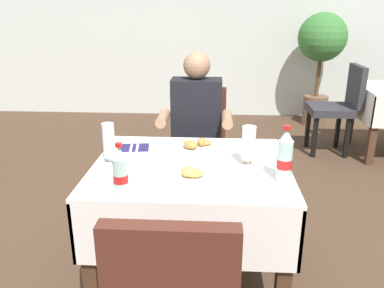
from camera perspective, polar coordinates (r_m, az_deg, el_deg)
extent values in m
plane|color=#473323|center=(2.55, -0.63, -18.10)|extent=(11.00, 11.00, 0.00)
cube|color=silver|center=(5.83, 2.09, 18.21)|extent=(11.00, 0.12, 2.86)
cube|color=white|center=(2.13, -0.16, -3.18)|extent=(1.05, 0.90, 0.02)
cube|color=white|center=(1.82, -1.06, -13.55)|extent=(1.05, 0.02, 0.32)
cube|color=white|center=(2.60, 0.45, -2.89)|extent=(1.05, 0.02, 0.32)
cube|color=white|center=(2.29, -13.33, -6.73)|extent=(0.02, 0.90, 0.32)
cube|color=white|center=(2.23, 13.37, -7.44)|extent=(0.02, 0.90, 0.32)
cube|color=#472D1E|center=(2.06, -14.55, -16.67)|extent=(0.07, 0.07, 0.73)
cube|color=#472D1E|center=(2.00, 13.23, -17.72)|extent=(0.07, 0.07, 0.73)
cube|color=#472D1E|center=(2.70, -9.63, -7.04)|extent=(0.07, 0.07, 0.73)
cube|color=#472D1E|center=(2.66, 10.57, -7.56)|extent=(0.07, 0.07, 0.73)
cube|color=#4C2319|center=(2.92, 0.77, -1.99)|extent=(0.44, 0.44, 0.08)
cube|color=#4C2319|center=(3.07, 1.01, 4.24)|extent=(0.42, 0.06, 0.44)
cube|color=black|center=(2.88, -2.83, -8.06)|extent=(0.04, 0.04, 0.45)
cube|color=black|center=(2.87, 4.01, -8.24)|extent=(0.04, 0.04, 0.45)
cube|color=black|center=(3.19, -2.17, -5.24)|extent=(0.04, 0.04, 0.45)
cube|color=black|center=(3.17, 3.97, -5.39)|extent=(0.04, 0.04, 0.45)
cylinder|color=#282D42|center=(2.85, -1.25, -8.41)|extent=(0.10, 0.10, 0.45)
cylinder|color=#282D42|center=(2.84, 2.00, -8.50)|extent=(0.10, 0.10, 0.45)
cube|color=#282D42|center=(2.87, 0.56, -1.91)|extent=(0.34, 0.36, 0.12)
cube|color=black|center=(2.85, 0.66, 4.49)|extent=(0.36, 0.20, 0.50)
sphere|color=#997051|center=(2.78, 0.69, 11.37)|extent=(0.19, 0.19, 0.19)
cylinder|color=#997051|center=(2.64, -4.25, 3.79)|extent=(0.07, 0.26, 0.07)
cylinder|color=#997051|center=(2.62, 5.13, 3.63)|extent=(0.07, 0.26, 0.07)
cube|color=white|center=(1.96, -1.33, -4.79)|extent=(0.24, 0.24, 0.01)
ellipsoid|color=gold|center=(1.94, -0.48, -4.05)|extent=(0.10, 0.11, 0.05)
ellipsoid|color=gold|center=(1.94, 0.41, -4.27)|extent=(0.11, 0.09, 0.03)
cube|color=white|center=(2.33, 1.19, -0.70)|extent=(0.22, 0.22, 0.01)
ellipsoid|color=#B77A38|center=(2.36, 1.38, 0.32)|extent=(0.06, 0.08, 0.05)
ellipsoid|color=#B77A38|center=(2.37, 1.97, 0.18)|extent=(0.09, 0.07, 0.03)
ellipsoid|color=#B77A38|center=(2.31, -0.22, -0.07)|extent=(0.12, 0.12, 0.05)
cylinder|color=white|center=(2.14, 8.09, -2.90)|extent=(0.07, 0.07, 0.01)
cylinder|color=white|center=(2.13, 8.11, -2.45)|extent=(0.02, 0.02, 0.03)
cylinder|color=white|center=(2.10, 8.25, 0.20)|extent=(0.07, 0.07, 0.18)
cylinder|color=#C68928|center=(2.11, 8.18, -1.08)|extent=(0.07, 0.07, 0.08)
cylinder|color=white|center=(2.19, -11.80, -2.60)|extent=(0.07, 0.07, 0.01)
cylinder|color=white|center=(2.18, -11.84, -2.16)|extent=(0.02, 0.02, 0.03)
cylinder|color=white|center=(2.15, -12.03, 0.54)|extent=(0.07, 0.07, 0.19)
cylinder|color=black|center=(2.16, -11.97, -0.40)|extent=(0.06, 0.06, 0.11)
cylinder|color=silver|center=(1.93, 13.30, -2.48)|extent=(0.07, 0.07, 0.21)
cylinder|color=red|center=(1.94, 13.28, -2.77)|extent=(0.07, 0.07, 0.05)
cone|color=silver|center=(1.89, 13.61, 1.26)|extent=(0.06, 0.06, 0.05)
cylinder|color=red|center=(1.88, 13.70, 2.34)|extent=(0.03, 0.03, 0.02)
cylinder|color=silver|center=(1.79, -10.34, -4.66)|extent=(0.07, 0.07, 0.17)
cylinder|color=red|center=(1.80, -10.33, -4.91)|extent=(0.07, 0.07, 0.04)
cone|color=silver|center=(1.75, -10.57, -1.27)|extent=(0.06, 0.06, 0.05)
cylinder|color=red|center=(1.74, -10.64, -0.14)|extent=(0.03, 0.03, 0.02)
cube|color=#231E4C|center=(2.38, -8.35, -0.52)|extent=(0.18, 0.15, 0.01)
cube|color=silver|center=(2.38, -8.79, -0.37)|extent=(0.04, 0.19, 0.01)
cube|color=silver|center=(2.38, -7.93, -0.35)|extent=(0.04, 0.19, 0.01)
cube|color=white|center=(4.61, 23.16, 5.50)|extent=(0.02, 0.81, 0.32)
cube|color=#472D1E|center=(4.37, 24.88, 1.76)|extent=(0.07, 0.07, 0.73)
cube|color=#472D1E|center=(4.99, 22.17, 4.18)|extent=(0.07, 0.07, 0.73)
cube|color=#2D2D33|center=(4.54, 19.36, 4.75)|extent=(0.44, 0.44, 0.08)
cube|color=#2D2D33|center=(4.56, 22.77, 7.77)|extent=(0.06, 0.42, 0.44)
cube|color=black|center=(4.72, 16.49, 2.25)|extent=(0.04, 0.04, 0.45)
cube|color=black|center=(4.40, 17.42, 0.95)|extent=(0.04, 0.04, 0.45)
cube|color=black|center=(4.81, 20.44, 2.13)|extent=(0.04, 0.04, 0.45)
cube|color=black|center=(4.50, 21.62, 0.84)|extent=(0.04, 0.04, 0.45)
cylinder|color=brown|center=(5.67, 17.41, 4.71)|extent=(0.33, 0.33, 0.40)
cylinder|color=brown|center=(5.58, 17.89, 9.30)|extent=(0.05, 0.05, 0.53)
sphere|color=#387533|center=(5.52, 18.45, 14.54)|extent=(0.63, 0.63, 0.63)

